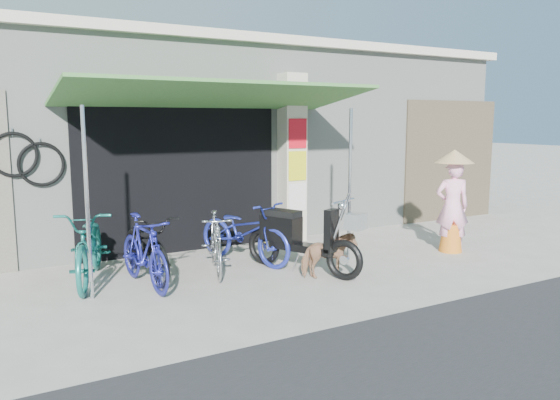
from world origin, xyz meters
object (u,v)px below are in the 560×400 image
bike_black (147,246)px  street_dog (328,255)px  moped (299,237)px  bike_navy (245,232)px  bike_blue (144,251)px  nun (452,201)px  bike_silver (216,243)px  bike_teal (90,245)px

bike_black → street_dog: size_ratio=2.31×
moped → bike_navy: bearing=93.5°
moped → bike_blue: bearing=145.8°
bike_navy → moped: 0.98m
bike_black → nun: 4.97m
bike_blue → street_dog: size_ratio=2.12×
bike_blue → bike_silver: size_ratio=1.08×
street_dog → moped: size_ratio=0.40×
bike_teal → bike_black: 0.74m
moped → nun: nun is taller
bike_teal → nun: bearing=6.6°
moped → nun: bearing=-28.4°
street_dog → nun: (2.65, 0.26, 0.53)m
bike_black → nun: bearing=-14.3°
bike_silver → nun: bearing=7.5°
bike_teal → moped: size_ratio=1.06×
bike_navy → moped: moped is taller
bike_blue → street_dog: bike_blue is taller
bike_black → bike_navy: 1.56m
bike_silver → bike_black: bearing=-177.5°
bike_navy → bike_teal: bearing=158.0°
bike_silver → nun: (3.93, -0.72, 0.41)m
bike_silver → bike_teal: bearing=-175.9°
bike_black → nun: (4.86, -0.97, 0.39)m
bike_teal → street_dog: (2.93, -1.38, -0.20)m
bike_teal → bike_silver: (1.65, -0.40, -0.07)m
bike_black → bike_silver: bike_black is taller
bike_teal → nun: 5.70m
bike_navy → nun: size_ratio=1.07×
bike_silver → moped: moped is taller
bike_teal → bike_blue: bike_teal is taller
bike_teal → bike_navy: bearing=16.6°
bike_silver → moped: bearing=-7.7°
bike_navy → street_dog: bike_navy is taller
bike_blue → bike_black: bearing=65.1°
bike_blue → bike_navy: (1.70, 0.49, 0.00)m
bike_teal → street_dog: bearing=-7.3°
bike_blue → bike_silver: (1.07, 0.14, -0.03)m
bike_blue → nun: 5.05m
bike_black → street_dog: bearing=-32.2°
bike_silver → moped: 1.20m
bike_navy → nun: nun is taller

